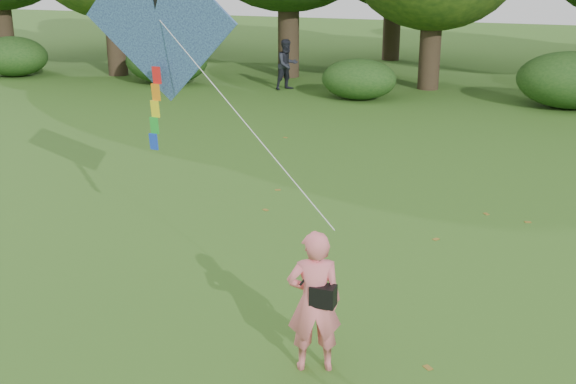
% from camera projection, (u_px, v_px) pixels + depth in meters
% --- Properties ---
extents(ground, '(100.00, 100.00, 0.00)m').
position_uv_depth(ground, '(335.00, 363.00, 9.05)').
color(ground, '#265114').
rests_on(ground, ground).
extents(man_kite_flyer, '(0.78, 0.65, 1.82)m').
position_uv_depth(man_kite_flyer, '(314.00, 301.00, 8.68)').
color(man_kite_flyer, '#EC6F78').
rests_on(man_kite_flyer, ground).
extents(bystander_left, '(1.12, 1.16, 1.89)m').
position_uv_depth(bystander_left, '(287.00, 65.00, 27.18)').
color(bystander_left, '#21232C').
rests_on(bystander_left, ground).
extents(crossbody_bag, '(0.43, 0.20, 0.72)m').
position_uv_depth(crossbody_bag, '(323.00, 295.00, 8.58)').
color(crossbody_bag, black).
rests_on(crossbody_bag, ground).
extents(flying_kite, '(4.61, 2.54, 3.38)m').
position_uv_depth(flying_kite, '(159.00, 22.00, 10.55)').
color(flying_kite, '#2933B3').
rests_on(flying_kite, ground).
extents(shrub_band, '(39.15, 3.22, 1.88)m').
position_uv_depth(shrub_band, '(455.00, 78.00, 24.78)').
color(shrub_band, '#264919').
rests_on(shrub_band, ground).
extents(fallen_leaves, '(10.42, 13.31, 0.01)m').
position_uv_depth(fallen_leaves, '(388.00, 249.00, 12.53)').
color(fallen_leaves, olive).
rests_on(fallen_leaves, ground).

